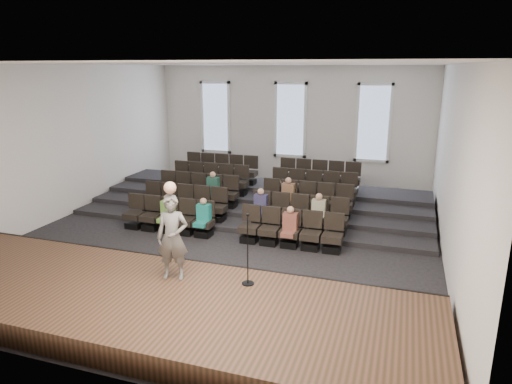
{
  "coord_description": "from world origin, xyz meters",
  "views": [
    {
      "loc": [
        4.8,
        -12.34,
        4.92
      ],
      "look_at": [
        0.56,
        0.5,
        1.21
      ],
      "focal_mm": 32.0,
      "sensor_mm": 36.0,
      "label": 1
    }
  ],
  "objects": [
    {
      "name": "ground",
      "position": [
        0.0,
        0.0,
        0.0
      ],
      "size": [
        14.0,
        14.0,
        0.0
      ],
      "primitive_type": "plane",
      "color": "black",
      "rests_on": "ground"
    },
    {
      "name": "ceiling",
      "position": [
        0.0,
        0.0,
        5.01
      ],
      "size": [
        12.0,
        14.0,
        0.02
      ],
      "primitive_type": "cube",
      "color": "white",
      "rests_on": "ground"
    },
    {
      "name": "wall_back",
      "position": [
        0.0,
        7.02,
        2.5
      ],
      "size": [
        12.0,
        0.04,
        5.0
      ],
      "primitive_type": "cube",
      "color": "silver",
      "rests_on": "ground"
    },
    {
      "name": "wall_front",
      "position": [
        0.0,
        -7.02,
        2.5
      ],
      "size": [
        12.0,
        0.04,
        5.0
      ],
      "primitive_type": "cube",
      "color": "silver",
      "rests_on": "ground"
    },
    {
      "name": "wall_left",
      "position": [
        -6.02,
        0.0,
        2.5
      ],
      "size": [
        0.04,
        14.0,
        5.0
      ],
      "primitive_type": "cube",
      "color": "silver",
      "rests_on": "ground"
    },
    {
      "name": "wall_right",
      "position": [
        6.02,
        0.0,
        2.5
      ],
      "size": [
        0.04,
        14.0,
        5.0
      ],
      "primitive_type": "cube",
      "color": "silver",
      "rests_on": "ground"
    },
    {
      "name": "stage",
      "position": [
        0.0,
        -5.1,
        0.25
      ],
      "size": [
        11.8,
        3.6,
        0.5
      ],
      "primitive_type": "cube",
      "color": "#513223",
      "rests_on": "ground"
    },
    {
      "name": "stage_lip",
      "position": [
        0.0,
        -3.33,
        0.25
      ],
      "size": [
        11.8,
        0.06,
        0.52
      ],
      "primitive_type": "cube",
      "color": "black",
      "rests_on": "ground"
    },
    {
      "name": "risers",
      "position": [
        0.0,
        3.17,
        0.2
      ],
      "size": [
        11.8,
        4.8,
        0.6
      ],
      "color": "black",
      "rests_on": "ground"
    },
    {
      "name": "seating_rows",
      "position": [
        -0.0,
        1.54,
        0.68
      ],
      "size": [
        6.8,
        4.7,
        1.67
      ],
      "color": "black",
      "rests_on": "ground"
    },
    {
      "name": "windows",
      "position": [
        0.0,
        6.95,
        2.7
      ],
      "size": [
        8.44,
        0.1,
        3.24
      ],
      "color": "white",
      "rests_on": "wall_back"
    },
    {
      "name": "audience",
      "position": [
        0.36,
        0.3,
        0.81
      ],
      "size": [
        4.85,
        2.64,
        1.1
      ],
      "color": "#67A241",
      "rests_on": "seating_rows"
    },
    {
      "name": "speaker",
      "position": [
        0.28,
        -4.29,
        1.43
      ],
      "size": [
        0.76,
        0.59,
        1.86
      ],
      "primitive_type": "imported",
      "rotation": [
        0.0,
        0.0,
        0.23
      ],
      "color": "#605E5B",
      "rests_on": "stage"
    },
    {
      "name": "mic_stand",
      "position": [
        1.89,
        -4.07,
        0.97
      ],
      "size": [
        0.26,
        0.26,
        1.57
      ],
      "color": "black",
      "rests_on": "stage"
    }
  ]
}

